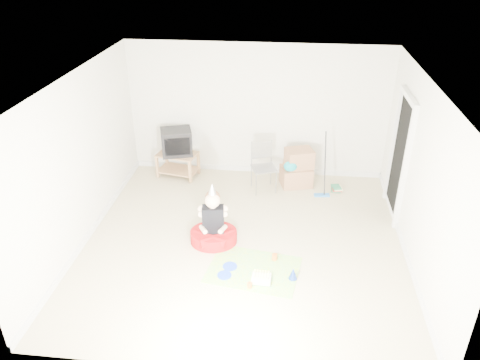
# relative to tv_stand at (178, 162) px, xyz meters

# --- Properties ---
(ground) EXTENTS (5.00, 5.00, 0.00)m
(ground) POSITION_rel_tv_stand_xyz_m (1.54, -2.15, -0.28)
(ground) COLOR beige
(ground) RESTS_ON ground
(doorway_recess) EXTENTS (0.02, 0.90, 2.05)m
(doorway_recess) POSITION_rel_tv_stand_xyz_m (4.02, -0.95, 0.74)
(doorway_recess) COLOR black
(doorway_recess) RESTS_ON ground
(tv_stand) EXTENTS (0.85, 0.63, 0.48)m
(tv_stand) POSITION_rel_tv_stand_xyz_m (0.00, 0.00, 0.00)
(tv_stand) COLOR #A4754A
(tv_stand) RESTS_ON ground
(crt_tv) EXTENTS (0.70, 0.63, 0.50)m
(crt_tv) POSITION_rel_tv_stand_xyz_m (0.00, 0.00, 0.45)
(crt_tv) COLOR black
(crt_tv) RESTS_ON tv_stand
(folding_chair) EXTENTS (0.53, 0.52, 0.94)m
(folding_chair) POSITION_rel_tv_stand_xyz_m (1.74, -0.42, 0.17)
(folding_chair) COLOR gray
(folding_chair) RESTS_ON ground
(cardboard_boxes) EXTENTS (0.67, 0.59, 0.73)m
(cardboard_boxes) POSITION_rel_tv_stand_xyz_m (2.36, -0.14, 0.07)
(cardboard_boxes) COLOR #A3724F
(cardboard_boxes) RESTS_ON ground
(floor_mop) EXTENTS (0.30, 0.39, 1.15)m
(floor_mop) POSITION_rel_tv_stand_xyz_m (2.84, -0.53, -0.02)
(floor_mop) COLOR blue
(floor_mop) RESTS_ON ground
(book_pile) EXTENTS (0.20, 0.24, 0.10)m
(book_pile) POSITION_rel_tv_stand_xyz_m (3.13, -0.28, -0.24)
(book_pile) COLOR #27754E
(book_pile) RESTS_ON ground
(seated_woman) EXTENTS (0.82, 0.82, 1.06)m
(seated_woman) POSITION_rel_tv_stand_xyz_m (1.07, -2.19, -0.05)
(seated_woman) COLOR #B01012
(seated_woman) RESTS_ON ground
(party_mat) EXTENTS (1.43, 1.13, 0.01)m
(party_mat) POSITION_rel_tv_stand_xyz_m (1.76, -2.82, -0.28)
(party_mat) COLOR #EF328C
(party_mat) RESTS_ON ground
(birthday_cake) EXTENTS (0.28, 0.23, 0.14)m
(birthday_cake) POSITION_rel_tv_stand_xyz_m (1.89, -3.06, -0.24)
(birthday_cake) COLOR white
(birthday_cake) RESTS_ON party_mat
(blue_plate_near) EXTENTS (0.29, 0.29, 0.01)m
(blue_plate_near) POSITION_rel_tv_stand_xyz_m (1.41, -2.79, -0.27)
(blue_plate_near) COLOR blue
(blue_plate_near) RESTS_ON party_mat
(blue_plate_far) EXTENTS (0.26, 0.26, 0.01)m
(blue_plate_far) POSITION_rel_tv_stand_xyz_m (1.36, -3.00, -0.27)
(blue_plate_far) COLOR blue
(blue_plate_far) RESTS_ON party_mat
(orange_cup_near) EXTENTS (0.11, 0.11, 0.09)m
(orange_cup_near) POSITION_rel_tv_stand_xyz_m (2.06, -2.54, -0.23)
(orange_cup_near) COLOR orange
(orange_cup_near) RESTS_ON party_mat
(orange_cup_far) EXTENTS (0.08, 0.08, 0.08)m
(orange_cup_far) POSITION_rel_tv_stand_xyz_m (1.74, -3.21, -0.24)
(orange_cup_far) COLOR orange
(orange_cup_far) RESTS_ON party_mat
(blue_party_hat) EXTENTS (0.16, 0.16, 0.18)m
(blue_party_hat) POSITION_rel_tv_stand_xyz_m (2.33, -2.96, -0.19)
(blue_party_hat) COLOR #193CB5
(blue_party_hat) RESTS_ON party_mat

